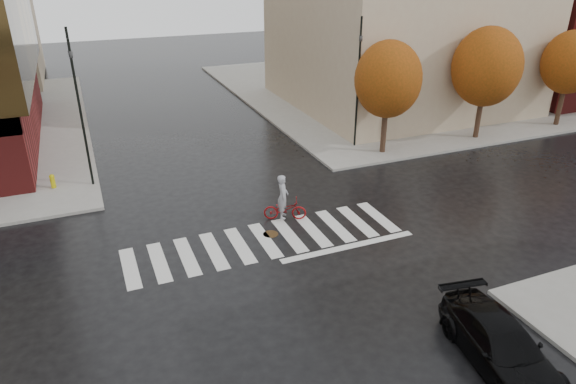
# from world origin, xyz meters

# --- Properties ---
(ground) EXTENTS (120.00, 120.00, 0.00)m
(ground) POSITION_xyz_m (0.00, 0.00, 0.00)
(ground) COLOR black
(ground) RESTS_ON ground
(sidewalk_ne) EXTENTS (30.00, 30.00, 0.15)m
(sidewalk_ne) POSITION_xyz_m (21.00, 21.00, 0.07)
(sidewalk_ne) COLOR gray
(sidewalk_ne) RESTS_ON ground
(crosswalk) EXTENTS (12.00, 3.00, 0.01)m
(crosswalk) POSITION_xyz_m (0.00, 0.50, 0.01)
(crosswalk) COLOR silver
(crosswalk) RESTS_ON ground
(building_ne_brick) EXTENTS (14.00, 14.00, 14.00)m
(building_ne_brick) POSITION_xyz_m (33.00, 16.00, 7.15)
(building_ne_brick) COLOR maroon
(building_ne_brick) RESTS_ON sidewalk_ne
(tree_ne_a) EXTENTS (3.80, 3.80, 6.50)m
(tree_ne_a) POSITION_xyz_m (10.00, 7.40, 4.46)
(tree_ne_a) COLOR #311D15
(tree_ne_a) RESTS_ON sidewalk_ne
(tree_ne_b) EXTENTS (4.20, 4.20, 6.89)m
(tree_ne_b) POSITION_xyz_m (17.00, 7.40, 4.62)
(tree_ne_b) COLOR #311D15
(tree_ne_b) RESTS_ON sidewalk_ne
(tree_ne_c) EXTENTS (3.60, 3.60, 6.31)m
(tree_ne_c) POSITION_xyz_m (24.00, 7.40, 4.37)
(tree_ne_c) COLOR #311D15
(tree_ne_c) RESTS_ON sidewalk_ne
(sedan) EXTENTS (2.62, 4.95, 1.37)m
(sedan) POSITION_xyz_m (3.85, -8.77, 0.68)
(sedan) COLOR black
(sedan) RESTS_ON ground
(cyclist) EXTENTS (2.02, 1.35, 2.17)m
(cyclist) POSITION_xyz_m (1.45, 1.93, 0.74)
(cyclist) COLOR maroon
(cyclist) RESTS_ON ground
(traffic_light_nw) EXTENTS (0.21, 0.18, 7.77)m
(traffic_light_nw) POSITION_xyz_m (-6.30, 9.00, 4.63)
(traffic_light_nw) COLOR black
(traffic_light_nw) RESTS_ON sidewalk_nw
(traffic_light_ne) EXTENTS (0.20, 0.22, 7.60)m
(traffic_light_ne) POSITION_xyz_m (9.00, 9.00, 4.51)
(traffic_light_ne) COLOR black
(traffic_light_ne) RESTS_ON sidewalk_ne
(fire_hydrant) EXTENTS (0.26, 0.26, 0.72)m
(fire_hydrant) POSITION_xyz_m (-8.17, 9.28, 0.55)
(fire_hydrant) COLOR #C0B20B
(fire_hydrant) RESTS_ON sidewalk_nw
(manhole) EXTENTS (0.85, 0.85, 0.01)m
(manhole) POSITION_xyz_m (0.40, 0.89, 0.01)
(manhole) COLOR #4D351B
(manhole) RESTS_ON ground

